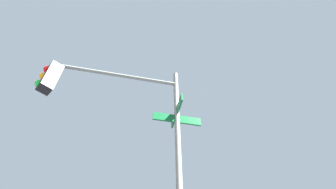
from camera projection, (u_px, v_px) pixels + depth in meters
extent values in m
cylinder|color=slate|center=(179.00, 180.00, 4.32)|extent=(0.12, 0.12, 5.97)
cylinder|color=slate|center=(119.00, 75.00, 5.95)|extent=(1.67, 2.51, 0.09)
cube|color=black|center=(50.00, 78.00, 5.41)|extent=(0.28, 0.28, 0.80)
sphere|color=red|center=(47.00, 70.00, 5.57)|extent=(0.18, 0.18, 0.18)
sphere|color=orange|center=(43.00, 77.00, 5.39)|extent=(0.18, 0.18, 0.18)
sphere|color=green|center=(39.00, 84.00, 5.21)|extent=(0.18, 0.18, 0.18)
cube|color=#0F5128|center=(177.00, 119.00, 5.34)|extent=(0.63, 0.94, 0.20)
cube|color=#0F5128|center=(177.00, 112.00, 5.50)|extent=(0.86, 0.58, 0.20)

